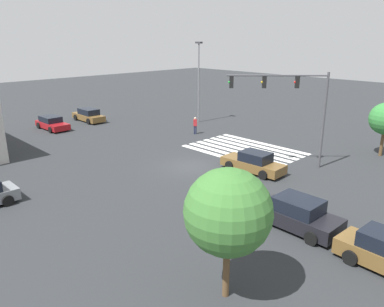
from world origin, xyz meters
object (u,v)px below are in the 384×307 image
car_4 (298,214)px  tree_corner_a (228,212)px  car_1 (253,163)px  traffic_signal_mast (292,98)px  car_3 (89,115)px  pedestrian (195,125)px  street_light_pole_a (199,76)px  car_0 (52,123)px

car_4 → tree_corner_a: bearing=-81.4°
car_1 → car_4: size_ratio=1.12×
traffic_signal_mast → car_3: size_ratio=1.47×
pedestrian → car_1: bearing=22.4°
car_3 → tree_corner_a: tree_corner_a is taller
car_3 → street_light_pole_a: (-9.37, -8.98, 4.63)m
car_1 → car_3: (24.11, -0.10, 0.02)m
traffic_signal_mast → tree_corner_a: 16.15m
car_4 → street_light_pole_a: bearing=147.3°
car_0 → tree_corner_a: 31.99m
tree_corner_a → car_0: bearing=-13.2°
car_1 → pedestrian: bearing=-26.2°
car_1 → tree_corner_a: tree_corner_a is taller
pedestrian → street_light_pole_a: 7.15m
traffic_signal_mast → car_0: (24.53, 7.39, -4.66)m
car_1 → street_light_pole_a: size_ratio=0.54×
traffic_signal_mast → tree_corner_a: traffic_signal_mast is taller
car_0 → car_3: size_ratio=0.94×
car_0 → street_light_pole_a: 16.94m
car_0 → car_1: bearing=10.5°
car_4 → tree_corner_a: tree_corner_a is taller
street_light_pole_a → tree_corner_a: street_light_pole_a is taller
car_4 → pedestrian: bearing=151.4°
traffic_signal_mast → car_4: size_ratio=1.65×
car_0 → traffic_signal_mast: bearing=15.7°
pedestrian → tree_corner_a: size_ratio=0.34×
traffic_signal_mast → car_0: size_ratio=1.56×
car_1 → pedestrian: (10.99, -4.83, 0.29)m
street_light_pole_a → pedestrian: bearing=131.4°
pedestrian → tree_corner_a: (-18.69, 16.87, 2.55)m
traffic_signal_mast → tree_corner_a: size_ratio=1.39×
car_1 → car_3: bearing=-2.7°
car_1 → tree_corner_a: bearing=120.2°
car_1 → car_4: car_4 is taller
traffic_signal_mast → car_3: bearing=-39.3°
traffic_signal_mast → street_light_pole_a: street_light_pole_a is taller
street_light_pole_a → car_4: bearing=146.3°
street_light_pole_a → tree_corner_a: size_ratio=1.75×
tree_corner_a → pedestrian: bearing=-42.1°
pedestrian → street_light_pole_a: street_light_pole_a is taller
car_3 → car_4: 31.39m
traffic_signal_mast → pedestrian: traffic_signal_mast is taller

